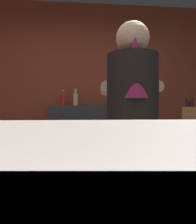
# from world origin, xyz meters

# --- Properties ---
(wall_back) EXTENTS (5.20, 0.10, 2.70)m
(wall_back) POSITION_xyz_m (0.00, 2.20, 1.35)
(wall_back) COLOR brown
(wall_back) RESTS_ON ground
(prep_counter) EXTENTS (2.10, 0.60, 0.91)m
(prep_counter) POSITION_xyz_m (0.35, 0.57, 0.45)
(prep_counter) COLOR #4A332E
(prep_counter) RESTS_ON ground
(back_shelf) EXTENTS (0.78, 0.36, 1.14)m
(back_shelf) POSITION_xyz_m (-0.11, 1.92, 0.57)
(back_shelf) COLOR #313437
(back_shelf) RESTS_ON ground
(bartender) EXTENTS (0.45, 0.53, 1.66)m
(bartender) POSITION_xyz_m (0.22, 0.12, 0.96)
(bartender) COLOR #302C36
(bartender) RESTS_ON ground
(knife_block) EXTENTS (0.10, 0.08, 0.28)m
(knife_block) POSITION_xyz_m (0.87, 0.62, 1.01)
(knife_block) COLOR olive
(knife_block) RESTS_ON prep_counter
(mixing_bowl) EXTENTS (0.20, 0.20, 0.05)m
(mixing_bowl) POSITION_xyz_m (-0.32, 0.63, 0.93)
(mixing_bowl) COLOR #C2472A
(mixing_bowl) RESTS_ON prep_counter
(chefs_knife) EXTENTS (0.24, 0.08, 0.01)m
(chefs_knife) POSITION_xyz_m (0.50, 0.52, 0.91)
(chefs_knife) COLOR silver
(chefs_knife) RESTS_ON prep_counter
(bottle_olive_oil) EXTENTS (0.07, 0.07, 0.22)m
(bottle_olive_oil) POSITION_xyz_m (-0.32, 1.93, 1.22)
(bottle_olive_oil) COLOR red
(bottle_olive_oil) RESTS_ON back_shelf
(bottle_hot_sauce) EXTENTS (0.07, 0.07, 0.26)m
(bottle_hot_sauce) POSITION_xyz_m (-0.14, 1.94, 1.24)
(bottle_hot_sauce) COLOR #CFC27E
(bottle_hot_sauce) RESTS_ON back_shelf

